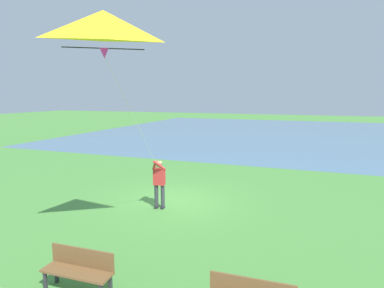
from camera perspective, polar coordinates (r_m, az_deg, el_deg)
name	(u,v)px	position (r m, az deg, el deg)	size (l,w,h in m)	color
ground_plane	(173,201)	(12.37, -3.36, -10.22)	(120.00, 120.00, 0.00)	#4C8E3D
lake_water	(301,133)	(36.08, 19.01, 1.82)	(36.00, 44.00, 0.01)	teal
person_kite_flyer	(159,180)	(11.39, -5.92, -6.41)	(0.62, 0.52, 1.83)	#232328
flying_kite	(104,36)	(8.08, -15.48, 18.19)	(3.81, 1.99, 4.11)	yellow
park_bench_near_walkway	(79,267)	(7.36, -19.59, -20.12)	(0.49, 1.51, 0.88)	brown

